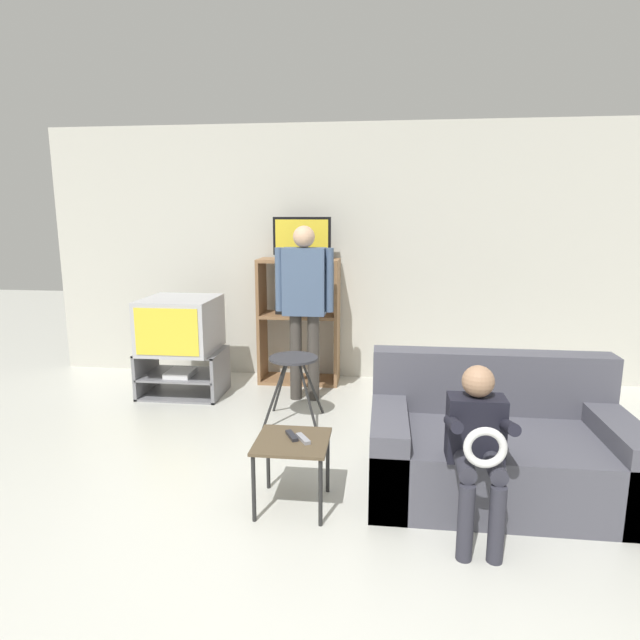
{
  "coord_description": "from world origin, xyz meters",
  "views": [
    {
      "loc": [
        0.34,
        -2.25,
        1.7
      ],
      "look_at": [
        -0.15,
        1.79,
        0.9
      ],
      "focal_mm": 30.0,
      "sensor_mm": 36.0,
      "label": 1
    }
  ],
  "objects_px": {
    "snack_table": "(292,449)",
    "remote_control_black": "(292,436)",
    "tv_stand": "(183,373)",
    "remote_control_white": "(303,439)",
    "person_seated_child": "(478,440)",
    "media_shelf": "(299,320)",
    "person_standing_adult": "(304,296)",
    "folding_stool": "(294,367)",
    "couch": "(497,448)",
    "television_flat": "(302,239)",
    "television_main": "(181,324)"
  },
  "relations": [
    {
      "from": "media_shelf",
      "to": "person_seated_child",
      "type": "distance_m",
      "value": 2.92
    },
    {
      "from": "television_flat",
      "to": "folding_stool",
      "type": "distance_m",
      "value": 1.46
    },
    {
      "from": "person_seated_child",
      "to": "remote_control_white",
      "type": "bearing_deg",
      "value": 169.14
    },
    {
      "from": "couch",
      "to": "person_seated_child",
      "type": "relative_size",
      "value": 1.69
    },
    {
      "from": "couch",
      "to": "person_seated_child",
      "type": "distance_m",
      "value": 0.64
    },
    {
      "from": "tv_stand",
      "to": "snack_table",
      "type": "relative_size",
      "value": 1.83
    },
    {
      "from": "snack_table",
      "to": "person_standing_adult",
      "type": "xyz_separation_m",
      "value": [
        -0.21,
        1.87,
        0.61
      ]
    },
    {
      "from": "media_shelf",
      "to": "remote_control_white",
      "type": "xyz_separation_m",
      "value": [
        0.41,
        -2.4,
        -0.22
      ]
    },
    {
      "from": "television_main",
      "to": "person_seated_child",
      "type": "distance_m",
      "value": 3.15
    },
    {
      "from": "tv_stand",
      "to": "television_main",
      "type": "relative_size",
      "value": 1.14
    },
    {
      "from": "tv_stand",
      "to": "remote_control_white",
      "type": "xyz_separation_m",
      "value": [
        1.45,
        -1.86,
        0.21
      ]
    },
    {
      "from": "media_shelf",
      "to": "remote_control_white",
      "type": "distance_m",
      "value": 2.44
    },
    {
      "from": "folding_stool",
      "to": "person_seated_child",
      "type": "bearing_deg",
      "value": -50.47
    },
    {
      "from": "media_shelf",
      "to": "folding_stool",
      "type": "xyz_separation_m",
      "value": [
        0.13,
        -1.09,
        -0.17
      ]
    },
    {
      "from": "tv_stand",
      "to": "folding_stool",
      "type": "distance_m",
      "value": 1.32
    },
    {
      "from": "media_shelf",
      "to": "snack_table",
      "type": "bearing_deg",
      "value": -81.9
    },
    {
      "from": "remote_control_black",
      "to": "remote_control_white",
      "type": "relative_size",
      "value": 1.0
    },
    {
      "from": "tv_stand",
      "to": "person_standing_adult",
      "type": "height_order",
      "value": "person_standing_adult"
    },
    {
      "from": "television_flat",
      "to": "person_seated_child",
      "type": "bearing_deg",
      "value": -62.72
    },
    {
      "from": "television_flat",
      "to": "couch",
      "type": "height_order",
      "value": "television_flat"
    },
    {
      "from": "person_standing_adult",
      "to": "person_seated_child",
      "type": "xyz_separation_m",
      "value": [
        1.22,
        -2.05,
        -0.43
      ]
    },
    {
      "from": "remote_control_white",
      "to": "snack_table",
      "type": "bearing_deg",
      "value": 151.0
    },
    {
      "from": "television_flat",
      "to": "couch",
      "type": "distance_m",
      "value": 2.8
    },
    {
      "from": "remote_control_black",
      "to": "remote_control_white",
      "type": "bearing_deg",
      "value": -51.96
    },
    {
      "from": "folding_stool",
      "to": "couch",
      "type": "distance_m",
      "value": 1.75
    },
    {
      "from": "snack_table",
      "to": "remote_control_white",
      "type": "distance_m",
      "value": 0.09
    },
    {
      "from": "snack_table",
      "to": "person_standing_adult",
      "type": "height_order",
      "value": "person_standing_adult"
    },
    {
      "from": "tv_stand",
      "to": "couch",
      "type": "relative_size",
      "value": 0.5
    },
    {
      "from": "folding_stool",
      "to": "remote_control_white",
      "type": "relative_size",
      "value": 3.9
    },
    {
      "from": "television_main",
      "to": "media_shelf",
      "type": "distance_m",
      "value": 1.17
    },
    {
      "from": "television_main",
      "to": "couch",
      "type": "xyz_separation_m",
      "value": [
        2.62,
        -1.51,
        -0.41
      ]
    },
    {
      "from": "tv_stand",
      "to": "person_seated_child",
      "type": "height_order",
      "value": "person_seated_child"
    },
    {
      "from": "snack_table",
      "to": "remote_control_black",
      "type": "bearing_deg",
      "value": 103.79
    },
    {
      "from": "remote_control_white",
      "to": "tv_stand",
      "type": "bearing_deg",
      "value": 96.33
    },
    {
      "from": "remote_control_white",
      "to": "person_standing_adult",
      "type": "bearing_deg",
      "value": 66.58
    },
    {
      "from": "couch",
      "to": "snack_table",
      "type": "bearing_deg",
      "value": -164.06
    },
    {
      "from": "media_shelf",
      "to": "person_standing_adult",
      "type": "height_order",
      "value": "person_standing_adult"
    },
    {
      "from": "remote_control_black",
      "to": "person_seated_child",
      "type": "xyz_separation_m",
      "value": [
        1.02,
        -0.22,
        0.12
      ]
    },
    {
      "from": "tv_stand",
      "to": "folding_stool",
      "type": "relative_size",
      "value": 1.38
    },
    {
      "from": "snack_table",
      "to": "couch",
      "type": "xyz_separation_m",
      "value": [
        1.23,
        0.35,
        -0.09
      ]
    },
    {
      "from": "television_main",
      "to": "media_shelf",
      "type": "height_order",
      "value": "media_shelf"
    },
    {
      "from": "television_flat",
      "to": "person_standing_adult",
      "type": "relative_size",
      "value": 0.36
    },
    {
      "from": "television_flat",
      "to": "couch",
      "type": "xyz_separation_m",
      "value": [
        1.53,
        -2.02,
        -1.19
      ]
    },
    {
      "from": "television_flat",
      "to": "remote_control_black",
      "type": "height_order",
      "value": "television_flat"
    },
    {
      "from": "person_standing_adult",
      "to": "couch",
      "type": "bearing_deg",
      "value": -46.5
    },
    {
      "from": "folding_stool",
      "to": "person_standing_adult",
      "type": "relative_size",
      "value": 0.35
    },
    {
      "from": "remote_control_black",
      "to": "couch",
      "type": "height_order",
      "value": "couch"
    },
    {
      "from": "snack_table",
      "to": "remote_control_black",
      "type": "relative_size",
      "value": 2.95
    },
    {
      "from": "snack_table",
      "to": "remote_control_black",
      "type": "xyz_separation_m",
      "value": [
        -0.01,
        0.04,
        0.06
      ]
    },
    {
      "from": "snack_table",
      "to": "person_seated_child",
      "type": "bearing_deg",
      "value": -10.03
    }
  ]
}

